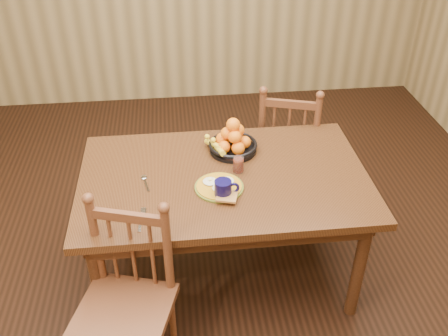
{
  "coord_description": "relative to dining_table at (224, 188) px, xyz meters",
  "views": [
    {
      "loc": [
        -0.25,
        -2.24,
        2.36
      ],
      "look_at": [
        0.0,
        0.0,
        0.8
      ],
      "focal_mm": 40.0,
      "sensor_mm": 36.0,
      "label": 1
    }
  ],
  "objects": [
    {
      "name": "spoon",
      "position": [
        -0.44,
        -0.0,
        0.09
      ],
      "size": [
        0.05,
        0.16,
        0.01
      ],
      "rotation": [
        0.0,
        0.0,
        0.21
      ],
      "color": "silver",
      "rests_on": "dining_table"
    },
    {
      "name": "coffee_mug",
      "position": [
        -0.02,
        -0.19,
        0.14
      ],
      "size": [
        0.13,
        0.09,
        0.1
      ],
      "color": "#0D0936",
      "rests_on": "dining_table"
    },
    {
      "name": "chair_far",
      "position": [
        0.53,
        0.69,
        -0.2
      ],
      "size": [
        0.54,
        0.52,
        0.96
      ],
      "rotation": [
        0.0,
        0.0,
        2.85
      ],
      "color": "#432314",
      "rests_on": "ground"
    },
    {
      "name": "room",
      "position": [
        0.0,
        0.0,
        0.68
      ],
      "size": [
        4.52,
        5.02,
        2.72
      ],
      "color": "black",
      "rests_on": "ground"
    },
    {
      "name": "fruit_bowl",
      "position": [
        0.08,
        0.24,
        0.15
      ],
      "size": [
        0.32,
        0.29,
        0.22
      ],
      "color": "black",
      "rests_on": "dining_table"
    },
    {
      "name": "chair_near",
      "position": [
        -0.54,
        -0.6,
        -0.2
      ],
      "size": [
        0.54,
        0.53,
        0.96
      ],
      "rotation": [
        0.0,
        0.0,
        -0.3
      ],
      "color": "#432314",
      "rests_on": "ground"
    },
    {
      "name": "fork",
      "position": [
        -0.45,
        -0.32,
        0.09
      ],
      "size": [
        0.04,
        0.18,
        0.0
      ],
      "rotation": [
        0.0,
        0.0,
        -0.06
      ],
      "color": "silver",
      "rests_on": "dining_table"
    },
    {
      "name": "breakfast_plate",
      "position": [
        -0.04,
        -0.12,
        0.1
      ],
      "size": [
        0.26,
        0.3,
        0.04
      ],
      "color": "#59601E",
      "rests_on": "dining_table"
    },
    {
      "name": "dining_table",
      "position": [
        0.0,
        0.0,
        0.0
      ],
      "size": [
        1.6,
        1.0,
        0.75
      ],
      "color": "black",
      "rests_on": "ground"
    },
    {
      "name": "juice_glass",
      "position": [
        0.08,
        0.03,
        0.13
      ],
      "size": [
        0.06,
        0.06,
        0.09
      ],
      "color": "silver",
      "rests_on": "dining_table"
    }
  ]
}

